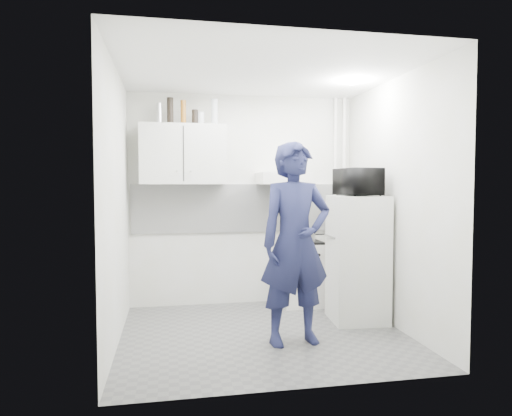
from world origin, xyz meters
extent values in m
plane|color=#555553|center=(0.00, 0.00, 0.00)|extent=(2.80, 2.80, 0.00)
plane|color=white|center=(0.00, 0.00, 2.60)|extent=(2.80, 2.80, 0.00)
plane|color=silver|center=(0.00, 1.25, 1.30)|extent=(2.80, 0.00, 2.80)
plane|color=silver|center=(-1.40, 0.00, 1.30)|extent=(0.00, 2.60, 2.60)
plane|color=silver|center=(1.40, 0.00, 1.30)|extent=(0.00, 2.60, 2.60)
imported|color=#191C3E|center=(0.24, -0.30, 0.95)|extent=(0.74, 0.54, 1.90)
cube|color=silver|center=(0.68, 1.00, 0.39)|extent=(0.48, 0.48, 0.78)
cube|color=silver|center=(1.10, 0.26, 0.69)|extent=(0.61, 0.61, 1.37)
cube|color=black|center=(0.68, 1.00, 0.79)|extent=(0.47, 0.47, 0.03)
cylinder|color=silver|center=(0.75, 0.95, 0.85)|extent=(0.18, 0.18, 0.10)
imported|color=black|center=(1.10, 0.26, 1.52)|extent=(0.56, 0.40, 0.30)
cylinder|color=silver|center=(-1.02, 1.07, 2.32)|extent=(0.06, 0.06, 0.24)
cylinder|color=black|center=(-0.90, 1.07, 2.35)|extent=(0.07, 0.07, 0.31)
cylinder|color=brown|center=(-0.74, 1.07, 2.34)|extent=(0.06, 0.06, 0.28)
cylinder|color=black|center=(-0.61, 1.07, 2.29)|extent=(0.07, 0.07, 0.18)
cylinder|color=#B2B7BC|center=(-0.54, 1.07, 2.28)|extent=(0.08, 0.08, 0.15)
cylinder|color=#B2B7BC|center=(-0.38, 1.07, 2.35)|extent=(0.08, 0.08, 0.31)
cube|color=silver|center=(-0.75, 1.07, 1.85)|extent=(1.00, 0.35, 0.70)
cube|color=silver|center=(0.45, 1.00, 1.57)|extent=(0.60, 0.50, 0.14)
cube|color=white|center=(0.00, 1.24, 1.20)|extent=(2.74, 0.03, 0.60)
cylinder|color=silver|center=(1.30, 1.17, 1.30)|extent=(0.05, 0.05, 2.60)
cylinder|color=silver|center=(1.18, 1.17, 1.30)|extent=(0.04, 0.04, 2.60)
cylinder|color=white|center=(1.00, 0.20, 2.57)|extent=(0.10, 0.10, 0.02)
camera|label=1|loc=(-0.92, -4.40, 1.50)|focal=32.00mm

